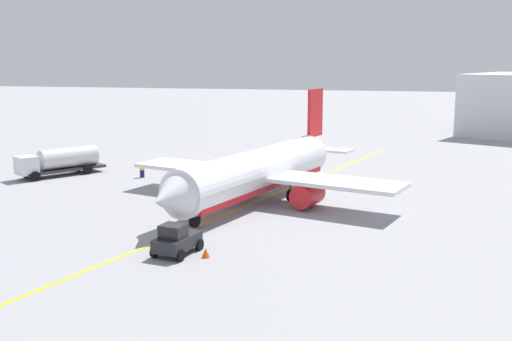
% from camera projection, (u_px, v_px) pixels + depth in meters
% --- Properties ---
extents(ground_plane, '(400.00, 400.00, 0.00)m').
position_uv_depth(ground_plane, '(256.00, 202.00, 56.65)').
color(ground_plane, '#939399').
extents(airplane, '(30.35, 27.40, 9.96)m').
position_uv_depth(airplane, '(258.00, 172.00, 56.52)').
color(airplane, white).
rests_on(airplane, ground).
extents(fuel_tanker, '(9.62, 7.64, 3.15)m').
position_uv_depth(fuel_tanker, '(60.00, 161.00, 69.04)').
color(fuel_tanker, '#2D2D33').
rests_on(fuel_tanker, ground).
extents(pushback_tug, '(3.89, 2.86, 2.20)m').
position_uv_depth(pushback_tug, '(176.00, 240.00, 41.40)').
color(pushback_tug, '#232328').
rests_on(pushback_tug, ground).
extents(refueling_worker, '(0.61, 0.63, 1.71)m').
position_uv_depth(refueling_worker, '(142.00, 170.00, 68.19)').
color(refueling_worker, navy).
rests_on(refueling_worker, ground).
extents(safety_cone_nose, '(0.59, 0.59, 0.65)m').
position_uv_depth(safety_cone_nose, '(206.00, 253.00, 40.84)').
color(safety_cone_nose, '#F2590F').
rests_on(safety_cone_nose, ground).
extents(taxi_line_marking, '(73.55, 21.53, 0.01)m').
position_uv_depth(taxi_line_marking, '(256.00, 202.00, 56.65)').
color(taxi_line_marking, yellow).
rests_on(taxi_line_marking, ground).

